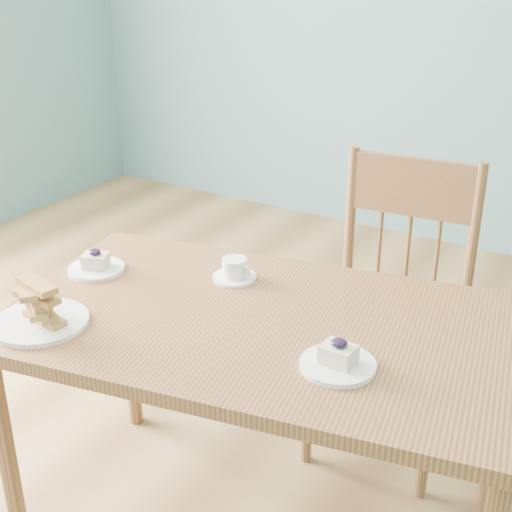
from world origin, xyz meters
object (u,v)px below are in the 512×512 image
(dining_chair, at_px, (392,310))
(cheesecake_plate_far, at_px, (96,266))
(coffee_cup, at_px, (235,270))
(cheesecake_plate_near, at_px, (338,360))
(biscotti_plate, at_px, (39,309))
(dining_table, at_px, (264,343))

(dining_chair, bearing_deg, cheesecake_plate_far, -145.65)
(dining_chair, xyz_separation_m, coffee_cup, (-0.31, -0.41, 0.23))
(cheesecake_plate_near, distance_m, biscotti_plate, 0.73)
(dining_chair, relative_size, cheesecake_plate_near, 5.63)
(cheesecake_plate_near, distance_m, cheesecake_plate_far, 0.80)
(coffee_cup, bearing_deg, dining_table, -32.86)
(cheesecake_plate_far, xyz_separation_m, coffee_cup, (0.36, 0.16, 0.01))
(coffee_cup, height_order, biscotti_plate, biscotti_plate)
(dining_table, distance_m, cheesecake_plate_near, 0.28)
(dining_chair, xyz_separation_m, biscotti_plate, (-0.58, -0.87, 0.24))
(coffee_cup, bearing_deg, cheesecake_plate_far, -149.05)
(coffee_cup, bearing_deg, biscotti_plate, -113.43)
(cheesecake_plate_far, bearing_deg, cheesecake_plate_near, -6.64)
(dining_chair, relative_size, cheesecake_plate_far, 6.02)
(dining_chair, bearing_deg, cheesecake_plate_near, -85.83)
(dining_table, xyz_separation_m, cheesecake_plate_far, (-0.55, -0.01, 0.09))
(cheesecake_plate_near, bearing_deg, biscotti_plate, -163.76)
(dining_table, height_order, dining_chair, dining_chair)
(biscotti_plate, bearing_deg, dining_chair, 56.13)
(dining_table, distance_m, dining_chair, 0.60)
(dining_table, height_order, coffee_cup, coffee_cup)
(dining_chair, distance_m, cheesecake_plate_far, 0.91)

